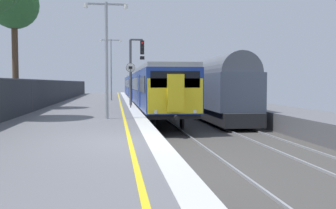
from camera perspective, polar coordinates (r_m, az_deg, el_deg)
The scene contains 8 objects.
ground at distance 11.61m, azimuth 9.43°, elevation -8.08°, with size 17.40×110.00×1.21m.
commuter_train_at_platform at distance 39.09m, azimuth -3.62°, elevation 2.66°, with size 2.83×42.09×3.81m.
freight_train_adjacent_track at distance 51.09m, azimuth -0.08°, elevation 2.92°, with size 2.60×62.16×4.35m.
signal_gantry at distance 28.14m, azimuth -5.00°, elevation 6.00°, with size 1.10×0.24×4.82m.
speed_limit_sign at distance 25.56m, azimuth -5.56°, elevation 3.69°, with size 0.59×0.08×2.95m.
platform_lamp_mid at distance 18.05m, azimuth -9.08°, elevation 8.00°, with size 2.00×0.20×5.34m.
platform_lamp_far at distance 36.88m, azimuth -8.43°, elevation 5.90°, with size 2.00×0.20×5.76m.
background_tree_left at distance 27.00m, azimuth -21.94°, elevation 13.33°, with size 3.12×3.12×8.20m.
Camera 1 is at (-0.74, -10.87, 1.66)m, focal length 41.19 mm.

